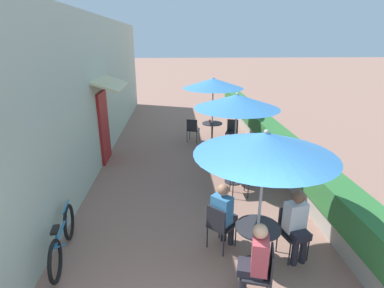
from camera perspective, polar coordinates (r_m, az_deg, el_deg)
cafe_facade_wall at (r=9.72m, az=-17.07°, el=9.99°), size 0.98×15.29×4.20m
planter_hedge at (r=10.29m, az=13.92°, el=1.84°), size 0.60×14.29×1.01m
patio_table_near at (r=5.12m, az=12.30°, el=-17.24°), size 0.71×0.71×0.74m
patio_umbrella_near at (r=4.37m, az=13.79°, el=0.02°), size 2.06×2.06×2.34m
cafe_chair_near_left at (r=5.37m, az=5.23°, el=-14.93°), size 0.57×0.57×0.87m
seated_patron_near_left at (r=5.35m, az=6.03°, el=-12.90°), size 0.51×0.51×1.25m
cafe_chair_near_right at (r=4.58m, az=13.30°, el=-22.43°), size 0.49×0.49×0.87m
seated_patron_near_right at (r=4.47m, az=11.95°, el=-20.72°), size 0.47×0.41×1.25m
cafe_chair_near_back at (r=5.51m, az=18.38°, el=-14.95°), size 0.49×0.49×0.87m
seated_patron_near_back at (r=5.35m, az=19.29°, el=-14.03°), size 0.41×0.47×1.25m
coffee_cup_near at (r=4.90m, az=12.64°, el=-15.22°), size 0.07×0.07×0.09m
patio_table_mid at (r=7.76m, az=7.97°, el=-3.72°), size 0.71×0.71×0.74m
patio_umbrella_mid at (r=7.28m, az=8.56°, el=8.02°), size 2.06×2.06×2.34m
cafe_chair_mid_left at (r=7.15m, az=9.65°, el=-5.87°), size 0.40×0.40×0.87m
cafe_chair_mid_right at (r=8.38m, az=6.54°, el=-1.88°), size 0.40×0.40×0.87m
coffee_cup_mid at (r=7.60m, az=7.57°, el=-1.97°), size 0.07×0.07×0.09m
patio_table_far at (r=10.63m, az=3.86°, el=2.82°), size 0.71×0.71×0.74m
patio_umbrella_far at (r=10.29m, az=4.06°, el=11.46°), size 2.06×2.06×2.34m
cafe_chair_far_left at (r=10.60m, az=7.63°, el=2.65°), size 0.50×0.50×0.87m
cafe_chair_far_right at (r=10.70m, az=0.12°, el=3.00°), size 0.50×0.50×0.87m
coffee_cup_far at (r=10.65m, az=3.38°, el=4.40°), size 0.07×0.07×0.09m
bicycle_leaning at (r=5.72m, az=-23.44°, el=-16.29°), size 0.28×1.72×0.76m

